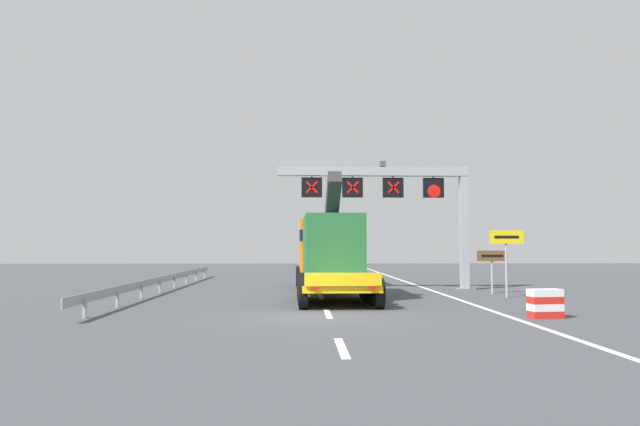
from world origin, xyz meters
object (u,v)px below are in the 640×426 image
object	(u,v)px
heavy_haul_truck_yellow	(328,251)
tourist_info_sign_brown	(492,261)
overhead_lane_gantry	(397,192)
crash_barrier_striped	(545,304)
exit_sign_yellow	(506,247)

from	to	relation	value
heavy_haul_truck_yellow	tourist_info_sign_brown	xyz separation A→B (m)	(7.71, -0.91, -0.45)
overhead_lane_gantry	crash_barrier_striped	bearing A→B (deg)	-77.04
overhead_lane_gantry	tourist_info_sign_brown	xyz separation A→B (m)	(4.08, -2.30, -3.47)
tourist_info_sign_brown	crash_barrier_striped	size ratio (longest dim) A/B	1.92
tourist_info_sign_brown	crash_barrier_striped	xyz separation A→B (m)	(-1.41, -9.30, -1.08)
exit_sign_yellow	heavy_haul_truck_yellow	bearing A→B (deg)	158.02
heavy_haul_truck_yellow	exit_sign_yellow	world-z (taller)	heavy_haul_truck_yellow
tourist_info_sign_brown	crash_barrier_striped	world-z (taller)	tourist_info_sign_brown
exit_sign_yellow	crash_barrier_striped	size ratio (longest dim) A/B	2.76
overhead_lane_gantry	heavy_haul_truck_yellow	world-z (taller)	overhead_lane_gantry
overhead_lane_gantry	heavy_haul_truck_yellow	distance (m)	4.92
exit_sign_yellow	tourist_info_sign_brown	size ratio (longest dim) A/B	1.44
exit_sign_yellow	crash_barrier_striped	bearing A→B (deg)	-100.60
heavy_haul_truck_yellow	exit_sign_yellow	bearing A→B (deg)	-21.98
crash_barrier_striped	tourist_info_sign_brown	bearing A→B (deg)	81.36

